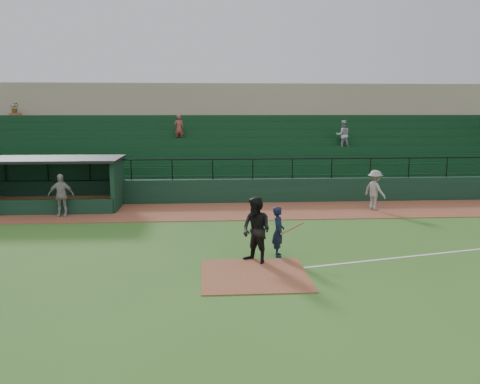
{
  "coord_description": "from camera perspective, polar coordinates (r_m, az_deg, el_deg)",
  "views": [
    {
      "loc": [
        -1.34,
        -14.43,
        4.62
      ],
      "look_at": [
        0.0,
        5.0,
        1.4
      ],
      "focal_mm": 37.35,
      "sensor_mm": 36.0,
      "label": 1
    }
  ],
  "objects": [
    {
      "name": "ground",
      "position": [
        15.21,
        1.31,
        -8.29
      ],
      "size": [
        90.0,
        90.0,
        0.0
      ],
      "primitive_type": "plane",
      "color": "#305D1E",
      "rests_on": "ground"
    },
    {
      "name": "warning_track",
      "position": [
        22.94,
        -0.52,
        -2.19
      ],
      "size": [
        40.0,
        4.0,
        0.03
      ],
      "primitive_type": "cube",
      "color": "brown",
      "rests_on": "ground"
    },
    {
      "name": "home_plate_dirt",
      "position": [
        14.26,
        1.68,
        -9.45
      ],
      "size": [
        3.0,
        3.0,
        0.03
      ],
      "primitive_type": "cube",
      "color": "brown",
      "rests_on": "ground"
    },
    {
      "name": "stadium_structure",
      "position": [
        31.01,
        -1.46,
        5.1
      ],
      "size": [
        38.0,
        13.08,
        6.4
      ],
      "color": "#10301E",
      "rests_on": "ground"
    },
    {
      "name": "dugout",
      "position": [
        25.63,
        -23.07,
        1.27
      ],
      "size": [
        8.9,
        3.2,
        2.42
      ],
      "color": "#10301E",
      "rests_on": "ground"
    },
    {
      "name": "batter_at_plate",
      "position": [
        15.89,
        4.41,
        -4.53
      ],
      "size": [
        1.0,
        0.67,
        1.61
      ],
      "color": "black",
      "rests_on": "ground"
    },
    {
      "name": "umpire",
      "position": [
        15.12,
        1.89,
        -4.4
      ],
      "size": [
        1.24,
        1.25,
        2.03
      ],
      "primitive_type": "imported",
      "rotation": [
        0.0,
        0.0,
        -0.81
      ],
      "color": "black",
      "rests_on": "ground"
    },
    {
      "name": "runner",
      "position": [
        23.88,
        15.17,
        0.22
      ],
      "size": [
        1.16,
        1.37,
        1.85
      ],
      "primitive_type": "imported",
      "rotation": [
        0.0,
        0.0,
        2.05
      ],
      "color": "gray",
      "rests_on": "warning_track"
    },
    {
      "name": "dugout_player_a",
      "position": [
        22.99,
        -19.78,
        -0.34
      ],
      "size": [
        1.1,
        0.49,
        1.86
      ],
      "primitive_type": "imported",
      "rotation": [
        0.0,
        0.0,
        0.04
      ],
      "color": "#A39D98",
      "rests_on": "warning_track"
    }
  ]
}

